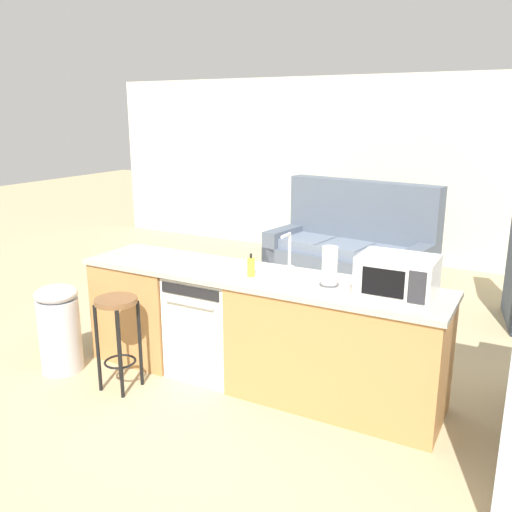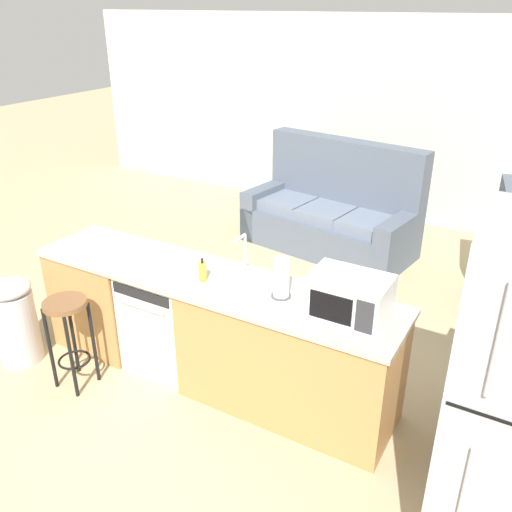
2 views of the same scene
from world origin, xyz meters
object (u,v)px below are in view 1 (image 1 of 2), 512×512
Objects in this scene: dishwasher at (212,323)px; soap_bottle at (251,267)px; paper_towel_roll at (330,267)px; bar_stool at (118,324)px; couch at (352,252)px; microwave at (397,276)px; trash_bin at (59,327)px.

soap_bottle is (0.40, -0.07, 0.55)m from dishwasher.
paper_towel_roll reaches higher than bar_stool.
paper_towel_roll is at bearing 0.68° from dishwasher.
dishwasher is 0.40× the size of couch.
paper_towel_roll is at bearing 178.45° from microwave.
bar_stool is 1.00× the size of trash_bin.
microwave is 0.68× the size of trash_bin.
microwave is at bearing -66.34° from couch.
soap_bottle is at bearing -86.54° from couch.
dishwasher is 1.14× the size of bar_stool.
couch reaches higher than trash_bin.
soap_bottle is 0.08× the size of couch.
paper_towel_roll reaches higher than trash_bin.
microwave is at bearing -1.55° from paper_towel_roll.
dishwasher is at bearing -94.51° from couch.
microwave is at bearing -0.05° from dishwasher.
couch reaches higher than bar_stool.
paper_towel_roll is 0.13× the size of couch.
microwave is 0.24× the size of couch.
microwave reaches higher than soap_bottle.
paper_towel_roll reaches higher than soap_bottle.
trash_bin is at bearing -111.19° from couch.
dishwasher reaches higher than trash_bin.
couch is at bearing 113.66° from microwave.
bar_stool is (-1.95, -0.59, -0.50)m from microwave.
microwave is 0.48m from paper_towel_roll.
soap_bottle is at bearing 19.22° from trash_bin.
microwave is at bearing 12.87° from trash_bin.
microwave reaches higher than bar_stool.
microwave reaches higher than dishwasher.
bar_stool and trash_bin have the same top height.
paper_towel_roll is (-0.48, 0.01, -0.00)m from microwave.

